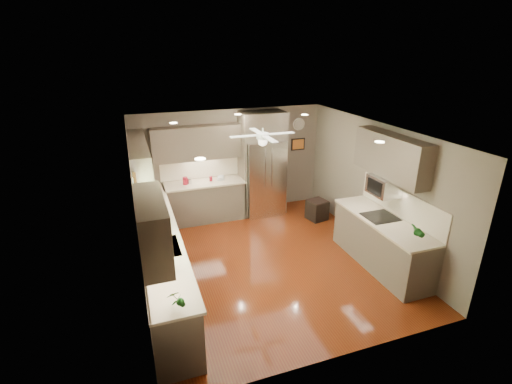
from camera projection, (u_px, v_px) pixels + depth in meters
floor at (267, 261)px, 7.08m from camera, size 5.00×5.00×0.00m
ceiling at (269, 131)px, 6.16m from camera, size 5.00×5.00×0.00m
wall_back at (230, 162)px, 8.81m from camera, size 4.50×0.00×4.50m
wall_front at (343, 277)px, 4.42m from camera, size 4.50×0.00×4.50m
wall_left at (137, 219)px, 5.92m from camera, size 0.00×5.00×5.00m
wall_right at (374, 186)px, 7.31m from camera, size 0.00×5.00×5.00m
canister_a at (185, 181)px, 8.26m from camera, size 0.15×0.15×0.18m
canister_b at (190, 181)px, 8.30m from camera, size 0.09×0.09×0.14m
canister_d at (211, 179)px, 8.47m from camera, size 0.08×0.08×0.11m
soap_bottle at (150, 229)px, 6.03m from camera, size 0.10×0.10×0.21m
potted_plant_left at (175, 299)px, 4.29m from camera, size 0.19×0.15×0.30m
potted_plant_right at (417, 231)px, 5.87m from camera, size 0.17×0.14×0.30m
bowl at (221, 179)px, 8.53m from camera, size 0.24×0.24×0.05m
left_run at (160, 253)px, 6.43m from camera, size 0.65×4.70×1.45m
back_run at (205, 200)px, 8.61m from camera, size 1.85×0.65×1.45m
uppers at (217, 160)px, 6.78m from camera, size 4.50×4.70×0.95m
window at (138, 214)px, 5.38m from camera, size 0.05×1.12×0.92m
sink at (163, 249)px, 5.71m from camera, size 0.50×0.70×0.32m
refrigerator at (263, 166)px, 8.75m from camera, size 1.06×0.75×2.45m
right_run at (381, 242)px, 6.79m from camera, size 0.70×2.20×1.45m
microwave at (384, 186)px, 6.67m from camera, size 0.43×0.55×0.34m
ceiling_fan at (263, 137)px, 6.48m from camera, size 1.18×1.18×0.32m
recessed_lights at (259, 127)px, 6.50m from camera, size 2.84×3.14×0.01m
wall_clock at (299, 124)px, 9.04m from camera, size 0.30×0.03×0.30m
framed_print at (298, 144)px, 9.22m from camera, size 0.36×0.03×0.30m
stool at (317, 210)px, 8.72m from camera, size 0.48×0.48×0.48m
paper_towel at (164, 258)px, 5.15m from camera, size 0.12×0.12×0.30m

